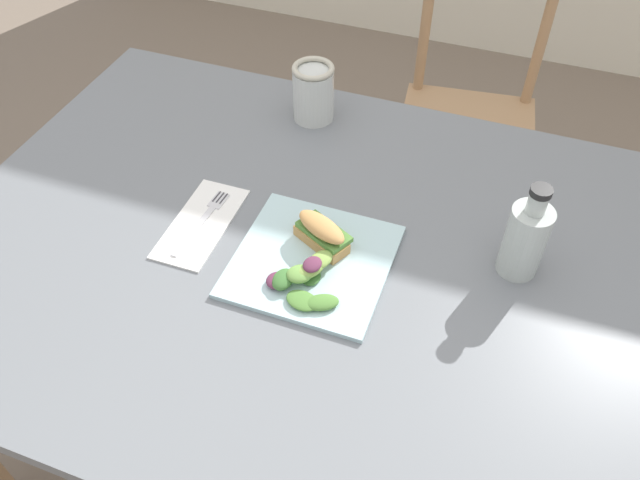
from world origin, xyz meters
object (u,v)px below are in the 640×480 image
(dining_table, at_px, (307,285))
(fork_on_napkin, at_px, (205,217))
(mason_jar_iced_tea, at_px, (313,95))
(plate_lunch, at_px, (312,261))
(sandwich_half_front, at_px, (322,233))
(chair_wooden_far, at_px, (468,120))
(bottle_cold_brew, at_px, (524,242))

(dining_table, xyz_separation_m, fork_on_napkin, (-0.21, 0.00, 0.11))
(fork_on_napkin, distance_m, mason_jar_iced_tea, 0.40)
(plate_lunch, xyz_separation_m, mason_jar_iced_tea, (-0.15, 0.42, 0.05))
(plate_lunch, relative_size, fork_on_napkin, 1.48)
(plate_lunch, distance_m, sandwich_half_front, 0.05)
(chair_wooden_far, xyz_separation_m, fork_on_napkin, (-0.38, -0.92, 0.30))
(bottle_cold_brew, bearing_deg, sandwich_half_front, -168.28)
(sandwich_half_front, height_order, bottle_cold_brew, bottle_cold_brew)
(sandwich_half_front, bearing_deg, mason_jar_iced_tea, 112.69)
(mason_jar_iced_tea, bearing_deg, chair_wooden_far, 60.43)
(bottle_cold_brew, bearing_deg, dining_table, -167.15)
(plate_lunch, height_order, fork_on_napkin, plate_lunch)
(bottle_cold_brew, xyz_separation_m, mason_jar_iced_tea, (-0.50, 0.30, -0.01))
(dining_table, distance_m, plate_lunch, 0.12)
(chair_wooden_far, relative_size, bottle_cold_brew, 4.56)
(plate_lunch, xyz_separation_m, bottle_cold_brew, (0.35, 0.11, 0.06))
(mason_jar_iced_tea, bearing_deg, dining_table, -71.30)
(dining_table, relative_size, sandwich_half_front, 11.76)
(fork_on_napkin, height_order, bottle_cold_brew, bottle_cold_brew)
(plate_lunch, distance_m, mason_jar_iced_tea, 0.45)
(plate_lunch, height_order, sandwich_half_front, sandwich_half_front)
(dining_table, height_order, sandwich_half_front, sandwich_half_front)
(fork_on_napkin, bearing_deg, mason_jar_iced_tea, 78.31)
(chair_wooden_far, distance_m, bottle_cold_brew, 0.93)
(dining_table, bearing_deg, mason_jar_iced_tea, 108.70)
(dining_table, distance_m, chair_wooden_far, 0.95)
(sandwich_half_front, relative_size, bottle_cold_brew, 0.62)
(plate_lunch, distance_m, fork_on_napkin, 0.24)
(mason_jar_iced_tea, bearing_deg, fork_on_napkin, -101.69)
(sandwich_half_front, relative_size, fork_on_napkin, 0.63)
(dining_table, relative_size, mason_jar_iced_tea, 10.49)
(chair_wooden_far, height_order, mason_jar_iced_tea, mason_jar_iced_tea)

